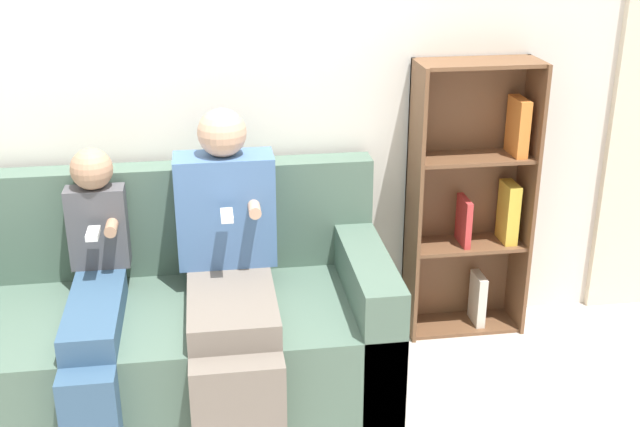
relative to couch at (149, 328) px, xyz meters
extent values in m
cube|color=silver|center=(0.29, 0.47, 0.99)|extent=(10.00, 0.06, 2.55)
cube|color=#4C6656|center=(0.00, -0.11, -0.08)|extent=(2.09, 0.73, 0.41)
cube|color=#4C6656|center=(0.00, 0.32, 0.17)|extent=(2.09, 0.15, 0.92)
cube|color=#4C6656|center=(0.95, -0.11, 0.02)|extent=(0.18, 0.73, 0.62)
cube|color=#70665B|center=(0.36, -0.54, -0.08)|extent=(0.36, 0.12, 0.41)
cube|color=#70665B|center=(0.36, -0.22, 0.18)|extent=(0.36, 0.52, 0.11)
cube|color=#476B9E|center=(0.36, 0.14, 0.48)|extent=(0.43, 0.19, 0.50)
sphere|color=tan|center=(0.36, 0.14, 0.83)|extent=(0.21, 0.21, 0.21)
cylinder|color=tan|center=(0.48, -0.01, 0.53)|extent=(0.05, 0.10, 0.05)
cube|color=white|center=(0.36, -0.06, 0.53)|extent=(0.05, 0.12, 0.02)
cube|color=#335170|center=(-0.19, -0.54, -0.08)|extent=(0.21, 0.12, 0.41)
cube|color=#335170|center=(-0.19, -0.18, 0.18)|extent=(0.21, 0.60, 0.11)
cube|color=#4C4C51|center=(-0.19, 0.17, 0.42)|extent=(0.25, 0.11, 0.36)
sphere|color=tan|center=(-0.19, 0.17, 0.68)|extent=(0.18, 0.18, 0.18)
cylinder|color=tan|center=(-0.12, 0.07, 0.45)|extent=(0.05, 0.10, 0.05)
cube|color=white|center=(-0.19, 0.02, 0.45)|extent=(0.05, 0.12, 0.02)
cube|color=brown|center=(1.25, 0.30, 0.39)|extent=(0.02, 0.26, 1.35)
cube|color=brown|center=(1.81, 0.30, 0.39)|extent=(0.02, 0.26, 1.35)
cube|color=brown|center=(1.53, 0.42, 0.39)|extent=(0.57, 0.02, 1.35)
cube|color=brown|center=(1.53, 0.30, -0.28)|extent=(0.54, 0.22, 0.02)
cube|color=brown|center=(1.53, 0.30, 0.17)|extent=(0.54, 0.22, 0.02)
cube|color=brown|center=(1.53, 0.30, 0.61)|extent=(0.54, 0.22, 0.02)
cube|color=brown|center=(1.53, 0.30, 1.06)|extent=(0.54, 0.22, 0.02)
cube|color=beige|center=(1.61, 0.30, -0.14)|extent=(0.04, 0.15, 0.26)
cube|color=#C63838|center=(1.51, 0.30, 0.29)|extent=(0.03, 0.16, 0.23)
cube|color=gold|center=(1.73, 0.30, 0.32)|extent=(0.06, 0.15, 0.30)
cube|color=orange|center=(1.74, 0.30, 0.75)|extent=(0.05, 0.17, 0.27)
camera|label=1|loc=(0.29, -3.14, 1.78)|focal=45.00mm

